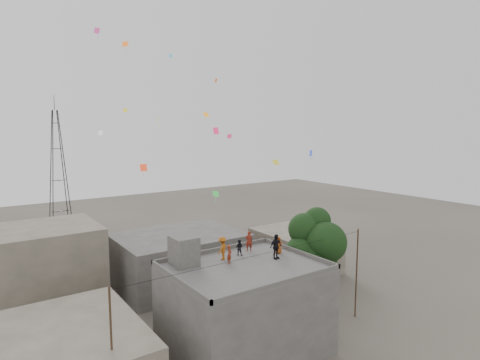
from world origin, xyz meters
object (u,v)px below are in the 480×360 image
object	(u,v)px
tree	(316,246)
person_dark_adult	(276,247)
stair_head_box	(184,251)
transmission_tower	(58,174)
person_red_adult	(249,241)

from	to	relation	value
tree	person_dark_adult	distance (m)	4.68
stair_head_box	transmission_tower	bearing A→B (deg)	91.23
person_dark_adult	stair_head_box	bearing A→B (deg)	152.52
tree	stair_head_box	bearing A→B (deg)	169.26
stair_head_box	transmission_tower	distance (m)	37.46
stair_head_box	tree	size ratio (longest dim) A/B	0.22
transmission_tower	person_dark_adult	bearing A→B (deg)	-80.33
tree	transmission_tower	size ratio (longest dim) A/B	0.45
tree	transmission_tower	distance (m)	41.12
stair_head_box	person_red_adult	world-z (taller)	stair_head_box
transmission_tower	stair_head_box	bearing A→B (deg)	-88.77
stair_head_box	transmission_tower	size ratio (longest dim) A/B	0.10
tree	person_red_adult	bearing A→B (deg)	157.57
tree	person_red_adult	distance (m)	5.50
stair_head_box	tree	world-z (taller)	tree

